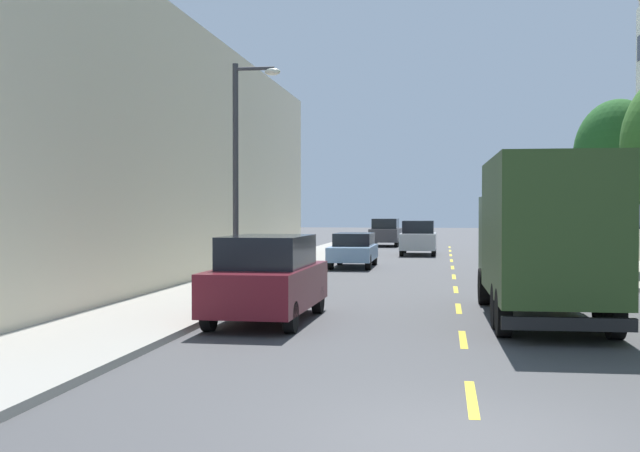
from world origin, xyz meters
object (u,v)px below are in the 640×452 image
parked_hatchback_black (516,237)px  parked_hatchback_teal (579,262)px  street_lamp (241,160)px  parked_wagon_sky (354,249)px  delivery_box_truck (542,232)px  moving_silver_sedan (418,237)px  street_tree_third (618,155)px  parked_suv_charcoal (386,232)px  parked_suv_burgundy (268,278)px

parked_hatchback_black → parked_hatchback_teal: 25.06m
street_lamp → parked_wagon_sky: street_lamp is taller
delivery_box_truck → moving_silver_sedan: bearing=97.5°
delivery_box_truck → street_tree_third: bearing=72.5°
parked_wagon_sky → parked_hatchback_teal: bearing=-39.0°
delivery_box_truck → parked_hatchback_teal: 10.28m
street_lamp → delivery_box_truck: 8.58m
parked_hatchback_teal → parked_wagon_sky: 10.96m
delivery_box_truck → parked_suv_charcoal: (-6.24, 38.24, -1.03)m
parked_suv_charcoal → delivery_box_truck: bearing=-80.7°
street_lamp → parked_hatchback_teal: bearing=33.5°
delivery_box_truck → parked_wagon_sky: bearing=110.0°
street_lamp → parked_hatchback_black: 33.53m
street_tree_third → street_lamp: bearing=-137.3°
street_tree_third → delivery_box_truck: size_ratio=0.87×
street_tree_third → parked_hatchback_black: bearing=96.0°
street_lamp → street_tree_third: bearing=42.7°
parked_hatchback_teal → parked_suv_burgundy: size_ratio=0.83×
street_lamp → parked_suv_burgundy: bearing=-68.1°
street_lamp → parked_hatchback_teal: (10.14, 6.73, -3.13)m
street_lamp → parked_hatchback_black: bearing=72.2°
parked_suv_charcoal → parked_hatchback_black: parked_suv_charcoal is taller
parked_hatchback_black → moving_silver_sedan: (-6.06, -7.71, 0.23)m
parked_suv_charcoal → moving_silver_sedan: same height
street_tree_third → moving_silver_sedan: (-8.20, 12.69, -3.68)m
street_lamp → parked_wagon_sky: (1.62, 13.62, -3.08)m
street_lamp → parked_hatchback_black: size_ratio=1.59×
parked_hatchback_teal → moving_silver_sedan: moving_silver_sedan is taller
delivery_box_truck → parked_suv_charcoal: bearing=99.3°
street_lamp → moving_silver_sedan: size_ratio=1.34×
street_tree_third → street_lamp: size_ratio=1.05×
street_tree_third → moving_silver_sedan: street_tree_third is taller
delivery_box_truck → parked_hatchback_black: (2.46, 34.97, -1.26)m
delivery_box_truck → parked_suv_burgundy: (-6.09, -0.93, -1.03)m
parked_suv_charcoal → parked_hatchback_black: 9.29m
parked_wagon_sky → street_tree_third: bearing=-11.8°
street_lamp → moving_silver_sedan: street_lamp is taller
street_tree_third → delivery_box_truck: (-4.59, -14.57, -2.65)m
parked_hatchback_teal → parked_suv_charcoal: bearing=107.0°
parked_suv_charcoal → parked_suv_burgundy: 39.17m
street_tree_third → parked_hatchback_black: size_ratio=1.67×
parked_suv_charcoal → parked_wagon_sky: size_ratio=1.03×
street_tree_third → parked_hatchback_teal: street_tree_third is taller
parked_hatchback_teal → parked_wagon_sky: size_ratio=0.85×
street_tree_third → moving_silver_sedan: bearing=122.9°
parked_suv_charcoal → parked_suv_burgundy: (0.16, -39.17, 0.00)m
street_lamp → parked_suv_burgundy: (1.66, -4.12, -2.90)m
street_tree_third → parked_suv_charcoal: 26.29m
street_tree_third → delivery_box_truck: street_tree_third is taller
parked_suv_charcoal → street_lamp: bearing=-92.5°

